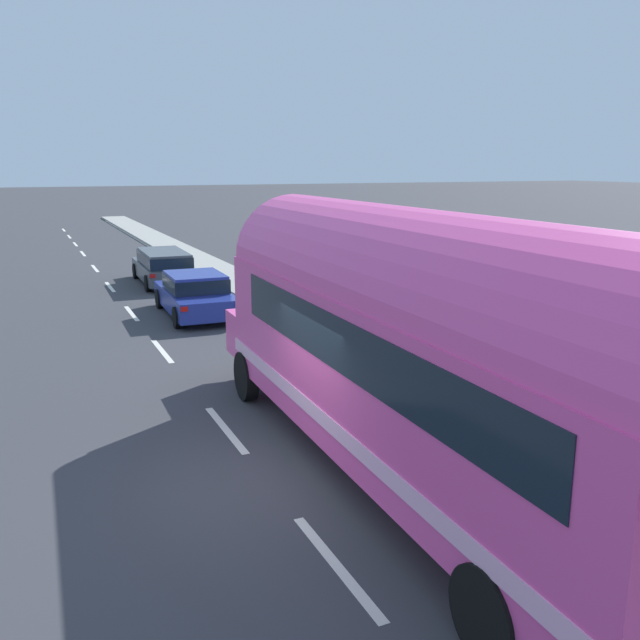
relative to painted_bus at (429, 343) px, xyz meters
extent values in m
plane|color=#38383D|center=(-1.90, 1.36, -2.30)|extent=(300.00, 300.00, 0.00)
cube|color=silver|center=(-1.90, -1.05, -2.30)|extent=(0.14, 2.40, 0.01)
cube|color=silver|center=(-1.90, 3.66, -2.30)|extent=(0.14, 2.40, 0.01)
cube|color=silver|center=(-1.90, 9.49, -2.30)|extent=(0.14, 2.40, 0.01)
cube|color=silver|center=(-1.90, 14.49, -2.30)|extent=(0.14, 2.40, 0.01)
cube|color=silver|center=(-1.90, 19.85, -2.30)|extent=(0.14, 2.40, 0.01)
cube|color=silver|center=(-1.90, 25.17, -2.30)|extent=(0.14, 2.40, 0.01)
cube|color=silver|center=(-1.90, 31.06, -2.30)|extent=(0.14, 2.40, 0.01)
cube|color=silver|center=(-1.90, 35.92, -2.30)|extent=(0.14, 2.40, 0.01)
cube|color=silver|center=(-1.90, 40.69, -2.30)|extent=(0.14, 2.40, 0.01)
cube|color=silver|center=(-1.90, 45.90, -2.30)|extent=(0.14, 2.40, 0.01)
cube|color=silver|center=(1.96, 13.36, -2.30)|extent=(0.12, 80.00, 0.01)
cube|color=#9E9B93|center=(2.96, 11.36, -2.23)|extent=(2.00, 90.00, 0.15)
cube|color=#EA4C9E|center=(0.01, 0.36, -0.55)|extent=(2.76, 10.24, 2.30)
cylinder|color=#EA4C9E|center=(0.01, 0.36, 0.60)|extent=(2.71, 10.14, 2.45)
cube|color=#EA4C9E|center=(0.16, 6.10, -1.23)|extent=(2.29, 1.36, 0.95)
cube|color=#F4B2D6|center=(0.01, 0.36, -1.20)|extent=(2.80, 10.29, 0.24)
cube|color=black|center=(0.00, 0.06, 0.05)|extent=(2.75, 8.45, 0.76)
cube|color=black|center=(0.14, 5.50, 0.10)|extent=(2.14, 0.16, 0.96)
cube|color=silver|center=(0.18, 6.79, -1.35)|extent=(0.90, 0.12, 0.56)
cylinder|color=black|center=(-1.04, 5.08, -1.80)|extent=(0.29, 1.01, 1.00)
cylinder|color=black|center=(1.30, 5.02, -1.80)|extent=(0.29, 1.01, 1.00)
cylinder|color=black|center=(-1.25, -3.10, -1.80)|extent=(0.29, 1.01, 1.00)
cube|color=navy|center=(-0.06, 13.39, -1.78)|extent=(1.96, 4.53, 0.60)
cube|color=navy|center=(-0.06, 13.27, -1.21)|extent=(1.70, 2.18, 0.55)
cube|color=black|center=(-0.06, 13.27, -1.24)|extent=(1.76, 2.22, 0.43)
cube|color=red|center=(-0.91, 11.16, -1.60)|extent=(0.20, 0.05, 0.14)
cube|color=red|center=(0.69, 11.12, -1.60)|extent=(0.20, 0.05, 0.14)
cylinder|color=black|center=(-0.90, 14.96, -1.98)|extent=(0.22, 0.64, 0.64)
cylinder|color=black|center=(0.87, 14.92, -1.98)|extent=(0.22, 0.64, 0.64)
cylinder|color=black|center=(-0.98, 11.87, -1.98)|extent=(0.22, 0.64, 0.64)
cylinder|color=black|center=(0.79, 11.83, -1.98)|extent=(0.22, 0.64, 0.64)
cube|color=#474C51|center=(0.18, 19.83, -1.78)|extent=(1.89, 4.77, 0.60)
cube|color=#474C51|center=(0.17, 19.36, -1.21)|extent=(1.66, 3.52, 0.55)
cube|color=black|center=(0.17, 19.36, -1.24)|extent=(1.72, 3.56, 0.43)
cube|color=red|center=(-0.64, 17.48, -1.60)|extent=(0.20, 0.04, 0.14)
cube|color=red|center=(0.90, 17.44, -1.60)|extent=(0.20, 0.04, 0.14)
cylinder|color=black|center=(-0.62, 21.52, -1.98)|extent=(0.22, 0.64, 0.64)
cylinder|color=black|center=(1.07, 21.48, -1.98)|extent=(0.22, 0.64, 0.64)
cylinder|color=black|center=(-0.70, 18.19, -1.98)|extent=(0.22, 0.64, 0.64)
cylinder|color=black|center=(0.99, 18.15, -1.98)|extent=(0.22, 0.64, 0.64)
camera|label=1|loc=(-5.06, -7.68, 2.41)|focal=38.27mm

